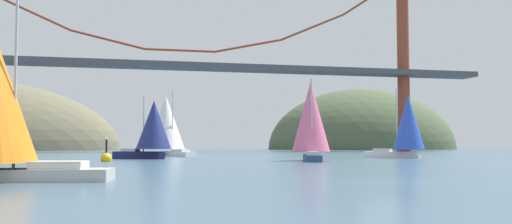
{
  "coord_description": "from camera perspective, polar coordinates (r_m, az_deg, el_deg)",
  "views": [
    {
      "loc": [
        -11.94,
        -23.76,
        1.77
      ],
      "look_at": [
        0.0,
        25.82,
        4.66
      ],
      "focal_mm": 39.05,
      "sensor_mm": 36.0,
      "label": 1
    }
  ],
  "objects": [
    {
      "name": "sailboat_pink_spinnaker",
      "position": [
        57.6,
        5.64,
        -0.67
      ],
      "size": [
        4.85,
        7.29,
        8.37
      ],
      "color": "navy",
      "rests_on": "ground_plane"
    },
    {
      "name": "channel_buoy",
      "position": [
        57.07,
        -15.09,
        -4.54
      ],
      "size": [
        1.1,
        1.1,
        2.64
      ],
      "color": "gold",
      "rests_on": "ground_plane"
    },
    {
      "name": "sailboat_navy_sail",
      "position": [
        65.37,
        -10.58,
        -1.57
      ],
      "size": [
        7.37,
        5.76,
        7.28
      ],
      "color": "#191E4C",
      "rests_on": "ground_plane"
    },
    {
      "name": "suspension_bridge",
      "position": [
        120.65,
        -7.75,
        5.19
      ],
      "size": [
        141.01,
        6.0,
        41.63
      ],
      "color": "brown",
      "rests_on": "ground_plane"
    },
    {
      "name": "headland_right",
      "position": [
        174.31,
        10.86,
        -3.77
      ],
      "size": [
        58.73,
        44.0,
        37.01
      ],
      "primitive_type": "ellipsoid",
      "color": "#4C5B3D",
      "rests_on": "ground_plane"
    },
    {
      "name": "ground_plane",
      "position": [
        26.65,
        13.22,
        -6.97
      ],
      "size": [
        360.0,
        360.0,
        0.0
      ],
      "primitive_type": "plane",
      "color": "#426075"
    },
    {
      "name": "sailboat_white_mainsail",
      "position": [
        79.17,
        -9.18,
        -1.21
      ],
      "size": [
        7.5,
        9.52,
        9.14
      ],
      "color": "white",
      "rests_on": "ground_plane"
    },
    {
      "name": "sailboat_blue_spinnaker",
      "position": [
        70.49,
        15.17,
        -1.3
      ],
      "size": [
        7.23,
        6.98,
        8.6
      ],
      "color": "white",
      "rests_on": "ground_plane"
    }
  ]
}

